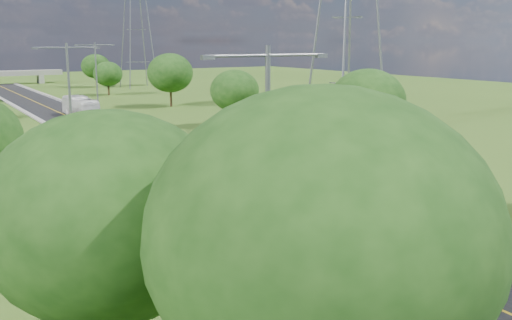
{
  "coord_description": "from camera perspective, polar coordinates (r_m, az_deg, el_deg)",
  "views": [
    {
      "loc": [
        -18.58,
        -7.57,
        10.17
      ],
      "look_at": [
        -0.67,
        21.59,
        3.0
      ],
      "focal_mm": 40.0,
      "sensor_mm": 36.0,
      "label": 1
    }
  ],
  "objects": [
    {
      "name": "bus_outbound",
      "position": [
        80.42,
        -17.15,
        5.08
      ],
      "size": [
        2.5,
        10.06,
        2.79
      ],
      "primitive_type": "imported",
      "rotation": [
        0.0,
        0.0,
        3.16
      ],
      "color": "white",
      "rests_on": "road"
    },
    {
      "name": "curb_left",
      "position": [
        75.63,
        -20.38,
        3.44
      ],
      "size": [
        0.5,
        150.0,
        0.22
      ],
      "primitive_type": "cube",
      "color": "gray",
      "rests_on": "ground"
    },
    {
      "name": "road",
      "position": [
        76.56,
        -17.26,
        3.68
      ],
      "size": [
        8.0,
        150.0,
        0.06
      ],
      "primitive_type": "cube",
      "color": "black",
      "rests_on": "ground"
    },
    {
      "name": "ground",
      "position": [
        70.82,
        -16.03,
        3.11
      ],
      "size": [
        260.0,
        260.0,
        0.0
      ],
      "primitive_type": "plane",
      "color": "#355919",
      "rests_on": "ground"
    },
    {
      "name": "tree_rb",
      "position": [
        51.33,
        11.07,
        5.78
      ],
      "size": [
        6.72,
        6.72,
        7.82
      ],
      "color": "black",
      "rests_on": "ground"
    },
    {
      "name": "power_tower_far",
      "position": [
        130.49,
        -11.89,
        13.27
      ],
      "size": [
        9.0,
        6.4,
        28.0
      ],
      "color": "slate",
      "rests_on": "ground"
    },
    {
      "name": "tree_rf",
      "position": [
        132.83,
        -15.74,
        9.01
      ],
      "size": [
        6.3,
        6.3,
        7.33
      ],
      "color": "black",
      "rests_on": "ground"
    },
    {
      "name": "curb_right",
      "position": [
        77.69,
        -14.23,
        4.03
      ],
      "size": [
        0.5,
        150.0,
        0.22
      ],
      "primitive_type": "cube",
      "color": "gray",
      "rests_on": "ground"
    },
    {
      "name": "tree_re",
      "position": [
        112.71,
        -14.6,
        8.33
      ],
      "size": [
        5.46,
        5.46,
        6.35
      ],
      "color": "black",
      "rests_on": "ground"
    },
    {
      "name": "power_tower_near",
      "position": [
        62.65,
        9.22,
        15.19
      ],
      "size": [
        9.0,
        6.4,
        28.0
      ],
      "color": "slate",
      "rests_on": "ground"
    },
    {
      "name": "streetlight_near_left",
      "position": [
        23.65,
        1.16,
        1.54
      ],
      "size": [
        5.9,
        0.25,
        10.0
      ],
      "color": "slate",
      "rests_on": "ground"
    },
    {
      "name": "tree_rd",
      "position": [
        90.97,
        -8.58,
        8.61
      ],
      "size": [
        7.14,
        7.14,
        8.3
      ],
      "color": "black",
      "rests_on": "ground"
    },
    {
      "name": "speed_limit_sign",
      "position": [
        52.1,
        -3.94,
        2.33
      ],
      "size": [
        0.55,
        0.09,
        2.4
      ],
      "color": "slate",
      "rests_on": "ground"
    },
    {
      "name": "tree_la",
      "position": [
        16.96,
        -14.57,
        -5.37
      ],
      "size": [
        7.14,
        7.14,
        8.3
      ],
      "color": "black",
      "rests_on": "ground"
    },
    {
      "name": "tree_lf",
      "position": [
        12.94,
        6.49,
        -7.57
      ],
      "size": [
        7.98,
        7.98,
        9.28
      ],
      "color": "black",
      "rests_on": "ground"
    },
    {
      "name": "streetlight_far_right",
      "position": [
        89.13,
        -15.7,
        8.68
      ],
      "size": [
        5.9,
        0.25,
        10.0
      ],
      "color": "slate",
      "rests_on": "ground"
    },
    {
      "name": "streetlight_mid_left",
      "position": [
        54.22,
        -18.17,
        6.78
      ],
      "size": [
        5.9,
        0.25,
        10.0
      ],
      "color": "slate",
      "rests_on": "ground"
    },
    {
      "name": "tree_rc",
      "position": [
        68.63,
        -2.15,
        6.94
      ],
      "size": [
        5.88,
        5.88,
        6.84
      ],
      "color": "black",
      "rests_on": "ground"
    },
    {
      "name": "bus_inbound",
      "position": [
        44.48,
        -10.74,
        0.74
      ],
      "size": [
        4.81,
        12.59,
        3.42
      ],
      "primitive_type": "imported",
      "rotation": [
        0.0,
        0.0,
        -0.16
      ],
      "color": "silver",
      "rests_on": "road"
    }
  ]
}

